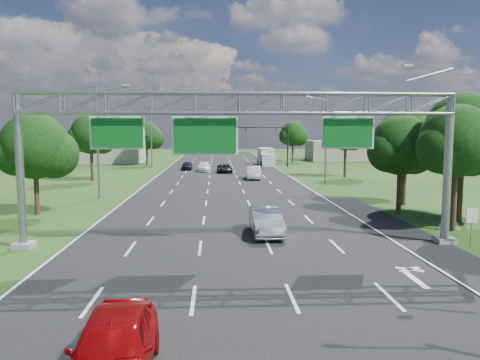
{
  "coord_description": "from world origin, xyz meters",
  "views": [
    {
      "loc": [
        -0.95,
        -12.42,
        6.13
      ],
      "look_at": [
        0.38,
        13.4,
        3.37
      ],
      "focal_mm": 35.0,
      "sensor_mm": 36.0,
      "label": 1
    }
  ],
  "objects": [
    {
      "name": "box_truck",
      "position": [
        7.81,
        68.94,
        1.44
      ],
      "size": [
        2.43,
        7.97,
        3.0
      ],
      "rotation": [
        0.0,
        0.0,
        0.03
      ],
      "color": "silver",
      "rests_on": "ground"
    },
    {
      "name": "car_queue_a",
      "position": [
        -2.75,
        57.38,
        0.67
      ],
      "size": [
        2.01,
        4.66,
        1.34
      ],
      "primitive_type": "imported",
      "rotation": [
        0.0,
        0.0,
        -0.03
      ],
      "color": "silver",
      "rests_on": "ground"
    },
    {
      "name": "tree_verge_re",
      "position": [
        14.08,
        78.04,
        5.2
      ],
      "size": [
        5.76,
        4.8,
        7.84
      ],
      "color": "#2D2116",
      "rests_on": "ground"
    },
    {
      "name": "road",
      "position": [
        0.0,
        30.0,
        0.0
      ],
      "size": [
        18.0,
        180.0,
        0.02
      ],
      "primitive_type": "cube",
      "color": "black",
      "rests_on": "ground"
    },
    {
      "name": "building_right",
      "position": [
        24.0,
        82.0,
        2.0
      ],
      "size": [
        12.0,
        9.0,
        4.0
      ],
      "primitive_type": "cube",
      "color": "gray",
      "rests_on": "ground"
    },
    {
      "name": "tree_verge_la",
      "position": [
        -13.92,
        22.04,
        4.76
      ],
      "size": [
        5.76,
        4.8,
        7.4
      ],
      "color": "#2D2116",
      "rests_on": "ground"
    },
    {
      "name": "car_queue_d",
      "position": [
        3.81,
        46.12,
        0.81
      ],
      "size": [
        1.95,
        5.0,
        1.62
      ],
      "primitive_type": "imported",
      "rotation": [
        0.0,
        0.0,
        -0.05
      ],
      "color": "#BEBEBE",
      "rests_on": "ground"
    },
    {
      "name": "streetlight_l_far",
      "position": [
        -11.3,
        65.0,
        5.58
      ],
      "size": [
        2.97,
        0.22,
        10.16
      ],
      "color": "gray",
      "rests_on": "ground"
    },
    {
      "name": "streetlight_l_near",
      "position": [
        -11.3,
        30.0,
        5.58
      ],
      "size": [
        2.97,
        0.22,
        10.16
      ],
      "color": "gray",
      "rests_on": "ground"
    },
    {
      "name": "regulatory_sign",
      "position": [
        12.4,
        10.98,
        1.51
      ],
      "size": [
        0.6,
        0.08,
        2.1
      ],
      "color": "gray",
      "rests_on": "ground"
    },
    {
      "name": "sign_gantry",
      "position": [
        0.33,
        12.0,
        6.89
      ],
      "size": [
        23.5,
        1.0,
        9.56
      ],
      "color": "gray",
      "rests_on": "ground"
    },
    {
      "name": "tree_cluster_right",
      "position": [
        14.8,
        19.19,
        5.31
      ],
      "size": [
        9.91,
        14.6,
        8.68
      ],
      "color": "#2D2116",
      "rests_on": "ground"
    },
    {
      "name": "tree_verge_lc",
      "position": [
        -12.92,
        70.04,
        4.98
      ],
      "size": [
        5.76,
        4.8,
        7.62
      ],
      "color": "#2D2116",
      "rests_on": "ground"
    },
    {
      "name": "road_flare",
      "position": [
        10.2,
        14.0,
        0.0
      ],
      "size": [
        3.0,
        30.0,
        0.02
      ],
      "primitive_type": "cube",
      "color": "black",
      "rests_on": "ground"
    },
    {
      "name": "building_left",
      "position": [
        -22.0,
        78.0,
        2.5
      ],
      "size": [
        14.0,
        10.0,
        5.0
      ],
      "primitive_type": "cube",
      "color": "gray",
      "rests_on": "ground"
    },
    {
      "name": "silver_sedan",
      "position": [
        1.98,
        14.54,
        0.8
      ],
      "size": [
        1.77,
        4.89,
        1.6
      ],
      "primitive_type": "imported",
      "rotation": [
        0.0,
        0.0,
        0.01
      ],
      "color": "#ABAFB7",
      "rests_on": "ground"
    },
    {
      "name": "red_coupe",
      "position": [
        -3.47,
        -1.38,
        0.85
      ],
      "size": [
        2.26,
        5.07,
        1.69
      ],
      "primitive_type": "imported",
      "rotation": [
        0.0,
        0.0,
        0.05
      ],
      "color": "#960609",
      "rests_on": "ground"
    },
    {
      "name": "car_queue_c",
      "position": [
        -5.44,
        59.99,
        0.65
      ],
      "size": [
        1.65,
        3.85,
        1.3
      ],
      "primitive_type": "imported",
      "rotation": [
        0.0,
        0.0,
        -0.03
      ],
      "color": "black",
      "rests_on": "ground"
    },
    {
      "name": "tree_verge_rd",
      "position": [
        16.08,
        48.04,
        5.63
      ],
      "size": [
        5.76,
        4.8,
        8.28
      ],
      "color": "#2D2116",
      "rests_on": "ground"
    },
    {
      "name": "ground",
      "position": [
        0.0,
        30.0,
        0.0
      ],
      "size": [
        220.0,
        220.0,
        0.0
      ],
      "primitive_type": "plane",
      "color": "#1D4314",
      "rests_on": "ground"
    },
    {
      "name": "streetlight_r_mid",
      "position": [
        11.3,
        40.0,
        5.58
      ],
      "size": [
        2.97,
        0.22,
        10.16
      ],
      "color": "gray",
      "rests_on": "ground"
    },
    {
      "name": "car_queue_b",
      "position": [
        0.28,
        55.14,
        0.63
      ],
      "size": [
        2.23,
        4.6,
        1.26
      ],
      "primitive_type": "imported",
      "rotation": [
        0.0,
        0.0,
        0.03
      ],
      "color": "black",
      "rests_on": "ground"
    },
    {
      "name": "tree_verge_lb",
      "position": [
        -15.92,
        45.04,
        5.41
      ],
      "size": [
        5.76,
        4.8,
        8.06
      ],
      "color": "#2D2116",
      "rests_on": "ground"
    },
    {
      "name": "traffic_signal",
      "position": [
        7.48,
        65.0,
        5.17
      ],
      "size": [
        12.21,
        0.24,
        7.0
      ],
      "color": "black",
      "rests_on": "ground"
    }
  ]
}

